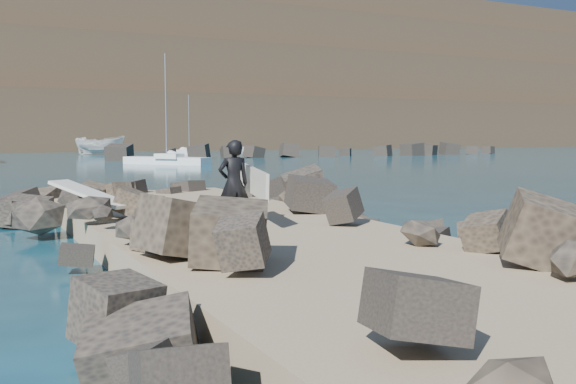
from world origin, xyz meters
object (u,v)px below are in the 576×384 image
(boat_imported, at_px, (100,145))
(sailboat_d, at_px, (189,152))
(surfboard_resting, at_px, (91,199))
(surfer_with_board, at_px, (236,183))

(boat_imported, relative_size, sailboat_d, 0.81)
(surfboard_resting, height_order, boat_imported, boat_imported)
(boat_imported, bearing_deg, sailboat_d, -108.96)
(sailboat_d, bearing_deg, surfboard_resting, -110.00)
(surfer_with_board, height_order, sailboat_d, sailboat_d)
(surfboard_resting, bearing_deg, surfer_with_board, -82.37)
(boat_imported, height_order, surfer_with_board, boat_imported)
(boat_imported, distance_m, sailboat_d, 12.44)
(boat_imported, bearing_deg, surfer_with_board, -171.01)
(boat_imported, distance_m, surfer_with_board, 76.08)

